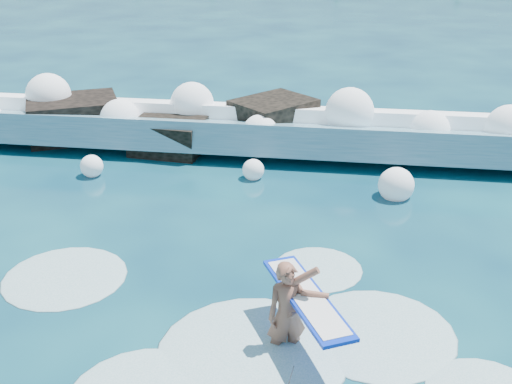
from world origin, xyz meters
The scene contains 6 objects.
ground centered at (0.00, 0.00, 0.00)m, with size 200.00×200.00×0.00m, color #082841.
breaking_wave centered at (0.07, 7.54, 0.49)m, with size 16.20×2.60×1.40m.
rock_cluster centered at (-2.00, 7.77, 0.46)m, with size 8.50×3.32×1.44m.
surfer_with_board centered at (2.46, -0.92, 0.63)m, with size 1.54×2.87×1.71m.
wave_spray centered at (0.29, 7.46, 0.89)m, with size 15.20×4.28×1.90m.
surf_foam centered at (1.79, -0.83, 0.00)m, with size 8.90×5.73×0.15m.
Camera 1 is at (3.09, -8.85, 6.10)m, focal length 45.00 mm.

